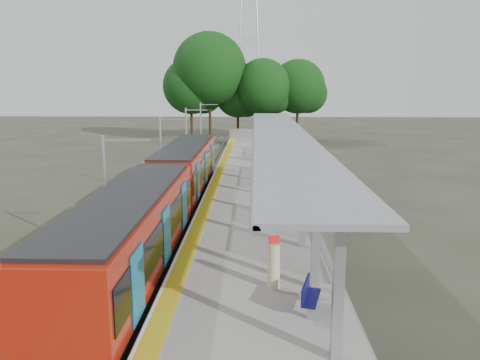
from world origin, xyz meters
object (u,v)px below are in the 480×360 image
(train, at_px, (166,192))
(bench_near, at_px, (309,295))
(info_pillar_far, at_px, (263,151))
(litter_bin, at_px, (284,171))
(info_pillar_near, at_px, (274,266))
(bench_mid, at_px, (278,174))
(bench_far, at_px, (274,163))

(train, distance_m, bench_near, 12.24)
(bench_near, height_order, info_pillar_far, info_pillar_far)
(train, relative_size, litter_bin, 27.77)
(train, height_order, litter_bin, train)
(bench_near, bearing_deg, litter_bin, 103.15)
(info_pillar_near, relative_size, info_pillar_far, 0.90)
(litter_bin, bearing_deg, bench_mid, -111.75)
(train, relative_size, bench_far, 18.51)
(bench_mid, relative_size, litter_bin, 1.59)
(bench_near, distance_m, bench_mid, 18.54)
(bench_near, relative_size, bench_far, 0.93)
(train, bearing_deg, bench_far, 64.28)
(info_pillar_far, bearing_deg, info_pillar_near, -69.84)
(bench_mid, bearing_deg, litter_bin, 61.72)
(bench_near, height_order, bench_far, bench_far)
(bench_far, height_order, info_pillar_near, info_pillar_near)
(info_pillar_near, bearing_deg, litter_bin, 61.01)
(bench_near, xyz_separation_m, bench_mid, (0.05, 18.54, 0.07))
(bench_far, bearing_deg, litter_bin, -79.54)
(bench_near, xyz_separation_m, info_pillar_far, (-0.86, 27.34, 0.36))
(bench_near, bearing_deg, info_pillar_near, 136.59)
(bench_far, relative_size, info_pillar_near, 0.85)
(train, height_order, bench_mid, train)
(train, distance_m, bench_mid, 10.09)
(train, bearing_deg, bench_near, -59.92)
(info_pillar_far, distance_m, litter_bin, 7.71)
(bench_mid, distance_m, litter_bin, 1.32)
(info_pillar_near, relative_size, litter_bin, 1.76)
(bench_far, bearing_deg, bench_near, -89.74)
(info_pillar_near, bearing_deg, bench_mid, 62.31)
(bench_near, distance_m, info_pillar_far, 27.35)
(train, height_order, info_pillar_near, train)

